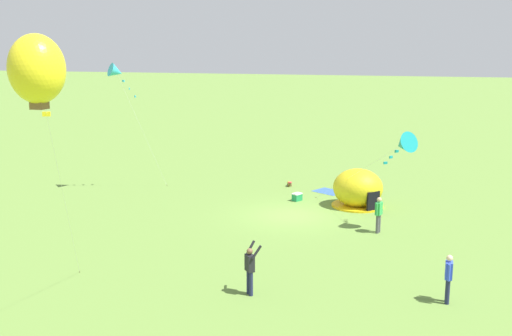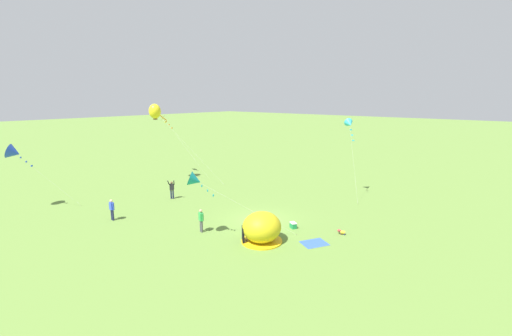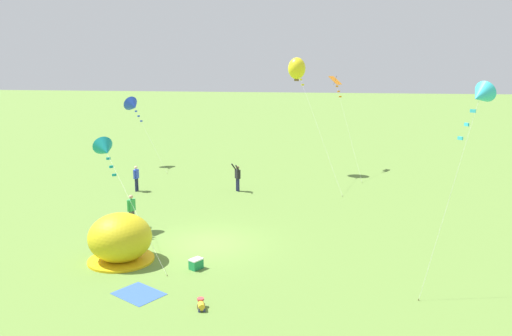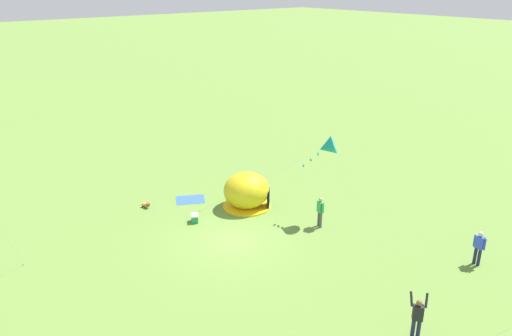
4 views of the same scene
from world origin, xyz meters
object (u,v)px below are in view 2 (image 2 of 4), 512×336
object	(u,v)px
person_arms_raised	(172,189)
kite_blue	(14,153)
kite_cyan	(350,124)
kite_orange	(164,119)
toddler_crawling	(341,232)
kite_yellow	(155,111)
person_with_toddler	(201,219)
kite_teal	(195,180)
person_near_tent	(112,209)
cooler_box	(293,225)
popup_tent	(262,228)

from	to	relation	value
person_arms_raised	kite_blue	xyz separation A→B (m)	(-10.51, 7.24, 4.08)
kite_cyan	kite_orange	xyz separation A→B (m)	(-5.78, 21.67, -0.18)
kite_blue	kite_orange	bearing A→B (deg)	6.96
kite_blue	kite_orange	world-z (taller)	kite_orange
toddler_crawling	kite_yellow	bearing A→B (deg)	88.24
person_with_toddler	kite_orange	xyz separation A→B (m)	(9.80, 17.79, 6.01)
toddler_crawling	kite_blue	xyz separation A→B (m)	(-12.95, 23.84, 4.90)
person_arms_raised	kite_teal	xyz separation A→B (m)	(-4.67, -9.16, 3.17)
person_with_toddler	person_near_tent	bearing A→B (deg)	112.08
cooler_box	kite_yellow	world-z (taller)	kite_yellow
kite_orange	person_near_tent	bearing A→B (deg)	-140.58
kite_teal	toddler_crawling	bearing A→B (deg)	-46.31
popup_tent	kite_yellow	bearing A→B (deg)	74.80
popup_tent	person_with_toddler	xyz separation A→B (m)	(-1.50, 4.46, -0.03)
cooler_box	toddler_crawling	size ratio (longest dim) A/B	1.17
person_near_tent	person_with_toddler	bearing A→B (deg)	-67.92
person_with_toddler	cooler_box	bearing A→B (deg)	-43.77
person_near_tent	kite_teal	bearing A→B (deg)	-75.76
popup_tent	cooler_box	xyz separation A→B (m)	(3.44, -0.27, -0.78)
kite_orange	kite_yellow	bearing A→B (deg)	-139.87
cooler_box	person_with_toddler	bearing A→B (deg)	136.23
kite_cyan	kite_yellow	bearing A→B (deg)	114.35
kite_cyan	kite_blue	bearing A→B (deg)	138.69
kite_teal	kite_cyan	bearing A→B (deg)	-11.14
person_with_toddler	toddler_crawling	bearing A→B (deg)	-52.67
person_near_tent	kite_cyan	distance (m)	22.52
toddler_crawling	kite_teal	xyz separation A→B (m)	(-7.11, 7.44, 3.99)
popup_tent	kite_teal	size ratio (longest dim) A/B	0.48
toddler_crawling	kite_teal	distance (m)	11.03
toddler_crawling	kite_orange	bearing A→B (deg)	81.99
person_with_toddler	kite_teal	bearing A→B (deg)	-146.08
cooler_box	person_near_tent	bearing A→B (deg)	123.29
person_near_tent	kite_yellow	xyz separation A→B (m)	(9.84, 8.02, 7.14)
kite_yellow	popup_tent	bearing A→B (deg)	-105.20
popup_tent	kite_blue	distance (m)	22.24
kite_cyan	kite_teal	distance (m)	17.10
kite_yellow	person_with_toddler	bearing A→B (deg)	-114.17
cooler_box	kite_cyan	world-z (taller)	kite_cyan
person_with_toddler	kite_cyan	distance (m)	17.20
kite_teal	person_near_tent	bearing A→B (deg)	104.24
kite_teal	cooler_box	bearing A→B (deg)	-34.82
cooler_box	kite_orange	size ratio (longest dim) A/B	0.09
toddler_crawling	kite_cyan	bearing A→B (deg)	23.96
kite_blue	kite_yellow	distance (m)	14.00
kite_cyan	person_with_toddler	bearing A→B (deg)	165.98
popup_tent	person_with_toddler	size ratio (longest dim) A/B	1.63
person_near_tent	kite_orange	size ratio (longest dim) A/B	0.23
person_arms_raised	kite_blue	distance (m)	13.40
person_with_toddler	kite_teal	world-z (taller)	kite_teal
popup_tent	person_near_tent	bearing A→B (deg)	110.77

